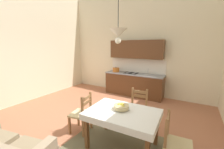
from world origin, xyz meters
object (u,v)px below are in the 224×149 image
(kitchen_cabinetry, at_px, (134,74))
(dining_chair_window_side, at_px, (175,143))
(dining_chair_kitchen_side, at_px, (138,109))
(fruit_bowl, at_px, (121,107))
(dining_table, at_px, (123,118))
(pendant_lamp, at_px, (118,33))
(dining_chair_tv_side, at_px, (82,114))

(kitchen_cabinetry, xyz_separation_m, dining_chair_window_side, (1.90, -2.99, -0.41))
(dining_chair_kitchen_side, distance_m, fruit_bowl, 0.90)
(kitchen_cabinetry, relative_size, dining_table, 1.69)
(dining_table, distance_m, pendant_lamp, 1.58)
(dining_chair_window_side, bearing_deg, fruit_bowl, 175.81)
(fruit_bowl, bearing_deg, kitchen_cabinetry, 106.92)
(dining_chair_window_side, relative_size, dining_chair_tv_side, 1.00)
(pendant_lamp, bearing_deg, dining_table, -13.97)
(dining_chair_kitchen_side, distance_m, dining_chair_tv_side, 1.36)
(dining_chair_kitchen_side, relative_size, dining_chair_tv_side, 1.00)
(dining_chair_window_side, xyz_separation_m, fruit_bowl, (-1.01, 0.07, 0.37))
(dining_table, relative_size, fruit_bowl, 4.63)
(kitchen_cabinetry, height_order, dining_chair_kitchen_side, kitchen_cabinetry)
(dining_chair_tv_side, xyz_separation_m, pendant_lamp, (0.91, 0.05, 1.76))
(dining_chair_window_side, height_order, dining_chair_tv_side, same)
(kitchen_cabinetry, distance_m, fruit_bowl, 3.05)
(fruit_bowl, bearing_deg, dining_table, -44.09)
(dining_chair_kitchen_side, bearing_deg, kitchen_cabinetry, 114.18)
(kitchen_cabinetry, height_order, dining_table, kitchen_cabinetry)
(dining_chair_window_side, relative_size, pendant_lamp, 1.16)
(dining_table, bearing_deg, kitchen_cabinetry, 107.68)
(dining_chair_window_side, bearing_deg, pendant_lamp, 177.50)
(kitchen_cabinetry, xyz_separation_m, dining_chair_tv_side, (-0.09, -3.00, -0.41))
(dining_chair_tv_side, relative_size, fruit_bowl, 3.10)
(fruit_bowl, distance_m, pendant_lamp, 1.39)
(dining_chair_kitchen_side, xyz_separation_m, dining_chair_tv_side, (-1.03, -0.89, 0.00))
(pendant_lamp, bearing_deg, dining_chair_tv_side, -176.94)
(dining_chair_tv_side, xyz_separation_m, fruit_bowl, (0.98, 0.08, 0.37))
(kitchen_cabinetry, relative_size, pendant_lamp, 2.91)
(kitchen_cabinetry, xyz_separation_m, dining_chair_kitchen_side, (0.94, -2.10, -0.41))
(dining_chair_kitchen_side, bearing_deg, dining_table, -89.70)
(dining_chair_window_side, relative_size, dining_chair_kitchen_side, 1.00)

